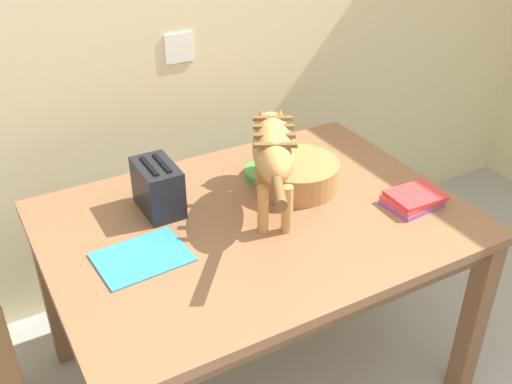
% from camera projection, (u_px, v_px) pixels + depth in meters
% --- Properties ---
extents(wall_rear, '(4.61, 0.11, 2.50)m').
position_uv_depth(wall_rear, '(176.00, 3.00, 2.35)').
color(wall_rear, beige).
rests_on(wall_rear, ground_plane).
extents(dining_table, '(1.37, 0.99, 0.72)m').
position_uv_depth(dining_table, '(256.00, 238.00, 2.03)').
color(dining_table, brown).
rests_on(dining_table, ground_plane).
extents(cat, '(0.37, 0.64, 0.31)m').
position_uv_depth(cat, '(273.00, 148.00, 1.96)').
color(cat, '#C88B49').
rests_on(cat, dining_table).
extents(saucer_bowl, '(0.19, 0.19, 0.03)m').
position_uv_depth(saucer_bowl, '(270.00, 172.00, 2.23)').
color(saucer_bowl, green).
rests_on(saucer_bowl, dining_table).
extents(coffee_mug, '(0.12, 0.08, 0.09)m').
position_uv_depth(coffee_mug, '(271.00, 158.00, 2.20)').
color(coffee_mug, silver).
rests_on(coffee_mug, saucer_bowl).
extents(magazine, '(0.28, 0.22, 0.01)m').
position_uv_depth(magazine, '(142.00, 257.00, 1.80)').
color(magazine, '#2F89BF').
rests_on(magazine, dining_table).
extents(book_stack, '(0.20, 0.15, 0.04)m').
position_uv_depth(book_stack, '(413.00, 199.00, 2.05)').
color(book_stack, '#984BA0').
rests_on(book_stack, dining_table).
extents(wicker_basket, '(0.30, 0.30, 0.10)m').
position_uv_depth(wicker_basket, '(298.00, 174.00, 2.14)').
color(wicker_basket, '#AD7842').
rests_on(wicker_basket, dining_table).
extents(toaster, '(0.12, 0.20, 0.18)m').
position_uv_depth(toaster, '(158.00, 188.00, 1.99)').
color(toaster, black).
rests_on(toaster, dining_table).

